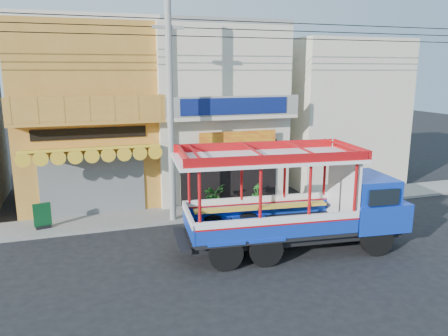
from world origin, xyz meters
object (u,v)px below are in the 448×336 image
at_px(green_sign, 43,218).
at_px(potted_plant_c, 257,193).
at_px(songthaew_truck, 308,200).
at_px(utility_pole, 174,97).
at_px(potted_plant_a, 213,195).

bearing_deg(green_sign, potted_plant_c, 3.60).
height_order(songthaew_truck, potted_plant_c, songthaew_truck).
xyz_separation_m(utility_pole, potted_plant_a, (1.90, 1.11, -4.39)).
xyz_separation_m(utility_pole, potted_plant_c, (4.00, 1.11, -4.47)).
xyz_separation_m(songthaew_truck, potted_plant_c, (0.30, 5.21, -1.17)).
relative_size(utility_pole, potted_plant_c, 31.31).
bearing_deg(potted_plant_c, green_sign, -84.75).
bearing_deg(utility_pole, songthaew_truck, -48.01).
bearing_deg(songthaew_truck, potted_plant_c, 86.73).
relative_size(songthaew_truck, potted_plant_a, 7.58).
xyz_separation_m(green_sign, potted_plant_a, (7.00, 0.58, 0.11)).
height_order(utility_pole, potted_plant_a, utility_pole).
distance_m(utility_pole, green_sign, 6.82).
distance_m(utility_pole, potted_plant_c, 6.09).
height_order(utility_pole, green_sign, utility_pole).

